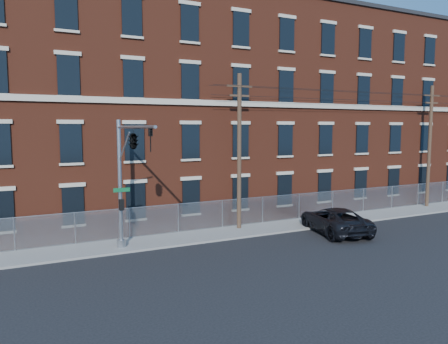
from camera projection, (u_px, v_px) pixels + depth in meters
ground at (256, 256)px, 22.68m from camera, size 140.00×140.00×0.00m
sidewalk at (360, 217)px, 32.46m from camera, size 65.00×3.00×0.12m
mill_building at (292, 112)px, 39.58m from camera, size 55.30×14.32×16.30m
chain_link_fence at (348, 201)px, 33.51m from camera, size 59.06×0.06×1.85m
traffic_signal_mast at (130, 154)px, 21.41m from camera, size 0.90×6.75×7.00m
utility_pole_near at (239, 149)px, 28.01m from camera, size 1.80×0.28×10.00m
utility_pole_mid at (430, 144)px, 36.01m from camera, size 1.80×0.28×10.00m
overhead_wires at (432, 98)px, 35.63m from camera, size 40.00×0.62×0.62m
pickup_truck at (334, 220)px, 27.66m from camera, size 3.97×6.33×1.63m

